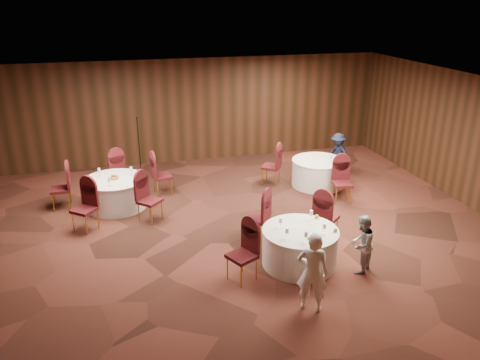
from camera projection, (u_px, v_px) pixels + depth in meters
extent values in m
plane|color=black|center=(234.00, 229.00, 10.62)|extent=(12.00, 12.00, 0.00)
plane|color=silver|center=(233.00, 88.00, 9.45)|extent=(12.00, 12.00, 0.00)
plane|color=black|center=(194.00, 111.00, 14.53)|extent=(12.00, 0.00, 12.00)
plane|color=black|center=(337.00, 298.00, 5.54)|extent=(12.00, 0.00, 12.00)
plane|color=black|center=(470.00, 142.00, 11.48)|extent=(0.00, 10.00, 10.00)
cylinder|color=white|center=(300.00, 247.00, 9.13)|extent=(1.45, 1.45, 0.72)
cylinder|color=white|center=(300.00, 231.00, 8.99)|extent=(1.48, 1.48, 0.03)
cylinder|color=white|center=(116.00, 193.00, 11.63)|extent=(1.49, 1.49, 0.72)
cylinder|color=white|center=(114.00, 179.00, 11.50)|extent=(1.52, 1.52, 0.03)
cylinder|color=white|center=(318.00, 173.00, 12.95)|extent=(1.41, 1.41, 0.72)
cylinder|color=white|center=(318.00, 161.00, 12.82)|extent=(1.44, 1.44, 0.03)
cylinder|color=silver|center=(287.00, 238.00, 8.69)|extent=(0.06, 0.06, 0.01)
cylinder|color=silver|center=(287.00, 235.00, 8.66)|extent=(0.01, 0.01, 0.11)
cone|color=silver|center=(287.00, 230.00, 8.63)|extent=(0.08, 0.08, 0.10)
cylinder|color=silver|center=(311.00, 220.00, 9.38)|extent=(0.06, 0.06, 0.01)
cylinder|color=silver|center=(311.00, 217.00, 9.36)|extent=(0.01, 0.01, 0.11)
cone|color=silver|center=(311.00, 213.00, 9.32)|extent=(0.08, 0.08, 0.10)
cylinder|color=silver|center=(306.00, 242.00, 8.55)|extent=(0.06, 0.06, 0.01)
cylinder|color=silver|center=(306.00, 239.00, 8.53)|extent=(0.01, 0.01, 0.11)
cone|color=silver|center=(306.00, 234.00, 8.49)|extent=(0.08, 0.08, 0.10)
cylinder|color=silver|center=(280.00, 228.00, 9.08)|extent=(0.06, 0.06, 0.01)
cylinder|color=silver|center=(281.00, 225.00, 9.06)|extent=(0.01, 0.01, 0.11)
cone|color=silver|center=(281.00, 220.00, 9.02)|extent=(0.08, 0.08, 0.10)
cylinder|color=silver|center=(324.00, 234.00, 8.85)|extent=(0.06, 0.06, 0.01)
cylinder|color=silver|center=(324.00, 231.00, 8.83)|extent=(0.01, 0.01, 0.11)
cone|color=silver|center=(324.00, 226.00, 8.79)|extent=(0.08, 0.08, 0.10)
cylinder|color=white|center=(315.00, 244.00, 8.47)|extent=(0.15, 0.15, 0.01)
sphere|color=#9E6B33|center=(315.00, 242.00, 8.45)|extent=(0.08, 0.08, 0.08)
cylinder|color=white|center=(335.00, 232.00, 8.90)|extent=(0.15, 0.15, 0.01)
sphere|color=#9E6B33|center=(335.00, 230.00, 8.89)|extent=(0.08, 0.08, 0.08)
cylinder|color=white|center=(317.00, 218.00, 9.46)|extent=(0.15, 0.15, 0.01)
sphere|color=#9E6B33|center=(317.00, 216.00, 9.44)|extent=(0.08, 0.08, 0.08)
cylinder|color=silver|center=(132.00, 175.00, 11.74)|extent=(0.06, 0.06, 0.01)
cylinder|color=silver|center=(131.00, 173.00, 11.72)|extent=(0.01, 0.01, 0.11)
cone|color=silver|center=(131.00, 169.00, 11.68)|extent=(0.08, 0.08, 0.10)
cylinder|color=silver|center=(100.00, 176.00, 11.66)|extent=(0.06, 0.06, 0.01)
cylinder|color=silver|center=(99.00, 174.00, 11.64)|extent=(0.01, 0.01, 0.11)
cone|color=silver|center=(99.00, 170.00, 11.60)|extent=(0.08, 0.08, 0.10)
cylinder|color=silver|center=(110.00, 186.00, 11.07)|extent=(0.06, 0.06, 0.01)
cylinder|color=silver|center=(110.00, 184.00, 11.05)|extent=(0.01, 0.01, 0.11)
cone|color=silver|center=(109.00, 179.00, 11.01)|extent=(0.08, 0.08, 0.10)
cylinder|color=brown|center=(114.00, 178.00, 11.48)|extent=(0.22, 0.22, 0.06)
sphere|color=#9E6B33|center=(113.00, 175.00, 11.47)|extent=(0.07, 0.07, 0.07)
sphere|color=#9E6B33|center=(116.00, 176.00, 11.45)|extent=(0.07, 0.07, 0.07)
cylinder|color=silver|center=(331.00, 162.00, 12.64)|extent=(0.06, 0.06, 0.01)
cylinder|color=silver|center=(331.00, 160.00, 12.62)|extent=(0.01, 0.01, 0.11)
cone|color=silver|center=(331.00, 156.00, 12.58)|extent=(0.08, 0.08, 0.10)
cylinder|color=black|center=(141.00, 175.00, 13.78)|extent=(0.24, 0.24, 0.02)
cylinder|color=black|center=(139.00, 147.00, 13.46)|extent=(0.02, 0.02, 1.73)
cylinder|color=black|center=(137.00, 118.00, 13.20)|extent=(0.04, 0.12, 0.04)
imported|color=white|center=(313.00, 272.00, 7.67)|extent=(0.62, 0.55, 1.43)
imported|color=#A0A0A5|center=(361.00, 244.00, 8.80)|extent=(0.72, 0.71, 1.17)
imported|color=black|center=(338.00, 154.00, 13.70)|extent=(0.67, 0.90, 1.24)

